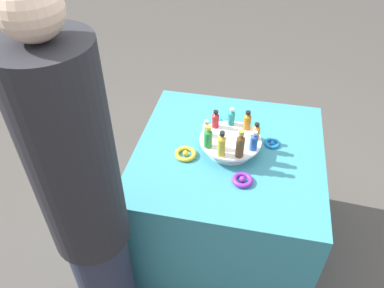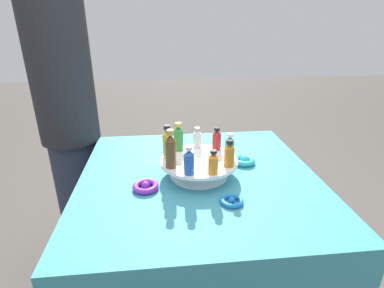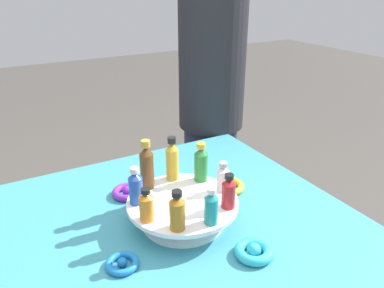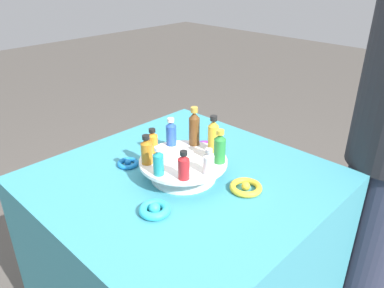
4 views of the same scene
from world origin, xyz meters
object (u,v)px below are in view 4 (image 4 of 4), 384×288
object	(u,v)px
bottle_red	(184,166)
ribbon_bow_teal	(155,209)
bottle_green	(220,148)
bottle_brown	(194,128)
bottle_amber	(147,151)
bottle_gold	(213,135)
bottle_clear	(209,162)
ribbon_bow_gold	(246,187)
bottle_teal	(158,162)
bottle_blue	(171,133)
ribbon_bow_purple	(205,147)
ribbon_bow_blue	(128,163)
bottle_orange	(153,141)
display_stand	(183,167)

from	to	relation	value
bottle_red	ribbon_bow_teal	size ratio (longest dim) A/B	1.01
bottle_green	bottle_brown	xyz separation A→B (m)	(0.15, -0.04, 0.01)
bottle_amber	bottle_gold	bearing A→B (deg)	-113.75
bottle_clear	bottle_green	distance (m)	0.09
bottle_gold	bottle_amber	world-z (taller)	bottle_gold
bottle_green	ribbon_bow_gold	xyz separation A→B (m)	(-0.11, -0.01, -0.11)
bottle_brown	bottle_amber	size ratio (longest dim) A/B	1.41
bottle_teal	bottle_brown	bearing A→B (deg)	-73.75
bottle_blue	bottle_amber	distance (m)	0.16
ribbon_bow_gold	ribbon_bow_teal	bearing A→B (deg)	67.51
bottle_gold	ribbon_bow_gold	xyz separation A→B (m)	(-0.18, 0.03, -0.12)
bottle_gold	ribbon_bow_purple	world-z (taller)	bottle_gold
bottle_gold	ribbon_bow_teal	xyz separation A→B (m)	(-0.06, 0.33, -0.12)
ribbon_bow_gold	ribbon_bow_blue	xyz separation A→B (m)	(0.41, 0.17, -0.00)
bottle_teal	ribbon_bow_blue	size ratio (longest dim) A/B	1.23
bottle_gold	bottle_orange	size ratio (longest dim) A/B	1.51
bottle_green	bottle_brown	bearing A→B (deg)	-13.75
bottle_gold	bottle_amber	bearing A→B (deg)	66.25
bottle_teal	bottle_gold	bearing A→B (deg)	-93.75
display_stand	bottle_gold	xyz separation A→B (m)	(-0.03, -0.12, 0.09)
bottle_red	ribbon_bow_gold	size ratio (longest dim) A/B	0.89
bottle_red	ribbon_bow_teal	bearing A→B (deg)	88.32
bottle_green	bottle_orange	world-z (taller)	bottle_green
bottle_green	bottle_amber	bearing A→B (deg)	46.25
bottle_orange	ribbon_bow_blue	world-z (taller)	bottle_orange
bottle_teal	bottle_orange	size ratio (longest dim) A/B	1.10
ribbon_bow_teal	ribbon_bow_blue	world-z (taller)	ribbon_bow_teal
bottle_blue	ribbon_bow_teal	size ratio (longest dim) A/B	1.10
ribbon_bow_gold	ribbon_bow_purple	distance (m)	0.32
bottle_red	bottle_brown	size ratio (longest dim) A/B	0.66
ribbon_bow_purple	bottle_amber	bearing A→B (deg)	93.15
bottle_green	bottle_gold	distance (m)	0.08
ribbon_bow_purple	bottle_brown	bearing A→B (deg)	107.92
bottle_green	bottle_orange	size ratio (longest dim) A/B	1.34
bottle_teal	bottle_brown	world-z (taller)	bottle_brown
ribbon_bow_gold	bottle_blue	bearing A→B (deg)	6.41
bottle_blue	ribbon_bow_teal	bearing A→B (deg)	127.77
bottle_red	bottle_gold	size ratio (longest dim) A/B	0.72
bottle_amber	ribbon_bow_purple	world-z (taller)	bottle_amber
bottle_blue	ribbon_bow_teal	distance (m)	0.34
bottle_blue	ribbon_bow_blue	distance (m)	0.20
display_stand	bottle_clear	bearing A→B (deg)	176.25
bottle_teal	bottle_green	distance (m)	0.21
bottle_teal	ribbon_bow_gold	xyz separation A→B (m)	(-0.19, -0.21, -0.10)
bottle_teal	ribbon_bow_gold	size ratio (longest dim) A/B	0.90
ribbon_bow_purple	display_stand	bearing A→B (deg)	112.51
bottle_green	bottle_blue	world-z (taller)	bottle_green
display_stand	bottle_brown	world-z (taller)	bottle_brown
ribbon_bow_teal	bottle_brown	bearing A→B (deg)	-66.16
bottle_clear	bottle_brown	bearing A→B (deg)	-33.75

